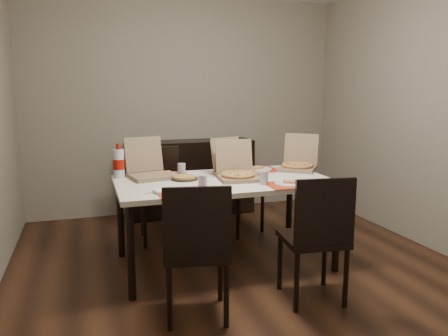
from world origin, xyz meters
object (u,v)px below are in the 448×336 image
at_px(chair_near_left, 197,246).
at_px(chair_far_left, 160,189).
at_px(dip_bowl, 236,174).
at_px(soda_bottle, 119,164).
at_px(pizza_box_center, 237,173).
at_px(sideboard, 191,178).
at_px(dining_table, 224,187).
at_px(chair_far_right, 234,184).
at_px(chair_near_right, 317,234).

xyz_separation_m(chair_near_left, chair_far_left, (0.05, 1.68, 0.00)).
relative_size(dip_bowl, soda_bottle, 0.34).
height_order(chair_near_left, pizza_box_center, pizza_box_center).
bearing_deg(sideboard, pizza_box_center, -89.26).
xyz_separation_m(dining_table, chair_near_left, (-0.46, -0.86, -0.17)).
relative_size(chair_far_right, soda_bottle, 3.14).
bearing_deg(pizza_box_center, chair_near_left, -124.40).
bearing_deg(chair_far_left, chair_far_right, 1.76).
xyz_separation_m(chair_near_right, chair_far_left, (-0.81, 1.70, 0.00)).
relative_size(chair_near_left, soda_bottle, 3.14).
bearing_deg(dining_table, chair_far_right, 65.68).
bearing_deg(dip_bowl, chair_far_left, 128.62).
height_order(chair_far_right, dip_bowl, chair_far_right).
xyz_separation_m(chair_near_left, chair_near_right, (0.86, -0.02, 0.00)).
bearing_deg(soda_bottle, chair_near_right, -44.77).
xyz_separation_m(sideboard, pizza_box_center, (0.02, -1.62, 0.35)).
relative_size(sideboard, dining_table, 0.83).
relative_size(dining_table, soda_bottle, 6.07).
distance_m(dining_table, pizza_box_center, 0.17).
height_order(dining_table, chair_near_right, chair_near_right).
height_order(dining_table, soda_bottle, soda_bottle).
distance_m(dip_bowl, soda_bottle, 1.02).
bearing_deg(dip_bowl, sideboard, 92.14).
bearing_deg(pizza_box_center, sideboard, 90.74).
bearing_deg(chair_near_right, chair_far_right, 90.49).
relative_size(pizza_box_center, dip_bowl, 3.84).
distance_m(dining_table, chair_near_right, 0.98).
xyz_separation_m(chair_near_left, soda_bottle, (-0.38, 1.21, 0.36)).
bearing_deg(chair_far_right, soda_bottle, -157.82).
bearing_deg(chair_far_left, pizza_box_center, -58.04).
xyz_separation_m(chair_far_left, dip_bowl, (0.56, -0.70, 0.25)).
xyz_separation_m(sideboard, chair_near_right, (0.31, -2.48, 0.06)).
height_order(chair_near_right, dip_bowl, chair_near_right).
height_order(chair_near_left, soda_bottle, soda_bottle).
distance_m(chair_far_left, soda_bottle, 0.74).
distance_m(chair_near_left, soda_bottle, 1.32).
distance_m(pizza_box_center, dip_bowl, 0.15).
distance_m(dining_table, chair_far_right, 0.95).
height_order(dining_table, chair_far_left, chair_far_left).
bearing_deg(sideboard, chair_near_right, -82.99).
xyz_separation_m(chair_near_right, soda_bottle, (-1.24, 1.23, 0.36)).
xyz_separation_m(sideboard, dining_table, (-0.09, -1.60, 0.23)).
relative_size(sideboard, chair_far_right, 1.61).
bearing_deg(sideboard, chair_near_left, -102.70).
height_order(sideboard, dip_bowl, sideboard).
distance_m(chair_near_left, chair_far_right, 1.91).
distance_m(dining_table, chair_near_left, 0.99).
relative_size(dining_table, chair_far_left, 1.94).
xyz_separation_m(chair_near_left, chair_far_right, (0.85, 1.71, 0.00)).
distance_m(sideboard, pizza_box_center, 1.66).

